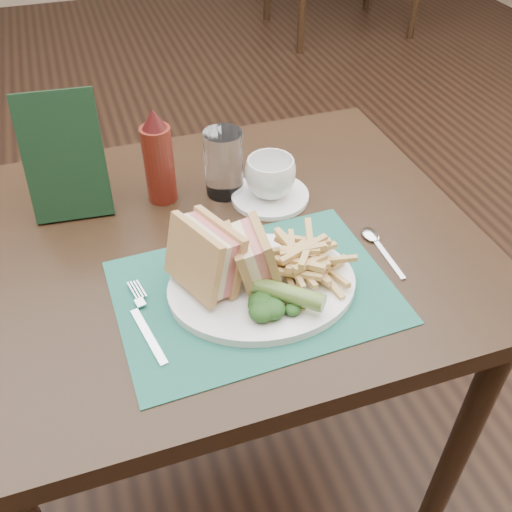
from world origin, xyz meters
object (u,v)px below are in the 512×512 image
(placemat, at_px, (254,292))
(check_presenter, at_px, (64,157))
(saucer, at_px, (270,196))
(sandwich_half_b, at_px, (239,257))
(coffee_cup, at_px, (270,177))
(ketchup_bottle, at_px, (158,156))
(drinking_glass, at_px, (224,163))
(sandwich_half_a, at_px, (194,262))
(table_main, at_px, (229,368))
(plate, at_px, (262,286))

(placemat, bearing_deg, check_presenter, 127.49)
(saucer, distance_m, check_presenter, 0.38)
(sandwich_half_b, height_order, check_presenter, check_presenter)
(coffee_cup, relative_size, ketchup_bottle, 0.52)
(coffee_cup, height_order, drinking_glass, drinking_glass)
(sandwich_half_b, height_order, drinking_glass, drinking_glass)
(sandwich_half_a, bearing_deg, saucer, 24.52)
(table_main, height_order, ketchup_bottle, ketchup_bottle)
(sandwich_half_a, xyz_separation_m, saucer, (0.20, 0.22, -0.07))
(drinking_glass, distance_m, ketchup_bottle, 0.12)
(placemat, distance_m, ketchup_bottle, 0.33)
(ketchup_bottle, bearing_deg, plate, -71.92)
(table_main, relative_size, sandwich_half_b, 9.54)
(saucer, bearing_deg, placemat, -115.15)
(sandwich_half_b, relative_size, ketchup_bottle, 0.51)
(plate, height_order, saucer, plate)
(sandwich_half_b, distance_m, drinking_glass, 0.27)
(sandwich_half_b, height_order, coffee_cup, sandwich_half_b)
(saucer, xyz_separation_m, drinking_glass, (-0.08, 0.05, 0.06))
(sandwich_half_b, bearing_deg, plate, -24.28)
(placemat, height_order, saucer, saucer)
(table_main, xyz_separation_m, plate, (0.02, -0.15, 0.38))
(placemat, distance_m, coffee_cup, 0.26)
(placemat, xyz_separation_m, plate, (0.01, 0.00, 0.01))
(table_main, relative_size, plate, 3.00)
(ketchup_bottle, bearing_deg, check_presenter, 173.00)
(drinking_glass, distance_m, check_presenter, 0.29)
(saucer, bearing_deg, table_main, -144.84)
(table_main, xyz_separation_m, sandwich_half_a, (-0.08, -0.13, 0.45))
(placemat, bearing_deg, coffee_cup, 64.85)
(coffee_cup, relative_size, check_presenter, 0.42)
(table_main, xyz_separation_m, ketchup_bottle, (-0.07, 0.15, 0.47))
(table_main, xyz_separation_m, sandwich_half_b, (-0.01, -0.13, 0.44))
(table_main, bearing_deg, plate, -80.83)
(placemat, relative_size, sandwich_half_b, 4.57)
(placemat, bearing_deg, saucer, 64.85)
(saucer, height_order, check_presenter, check_presenter)
(coffee_cup, bearing_deg, ketchup_bottle, 161.30)
(placemat, bearing_deg, ketchup_bottle, 105.65)
(table_main, height_order, sandwich_half_b, sandwich_half_b)
(sandwich_half_b, distance_m, ketchup_bottle, 0.29)
(coffee_cup, xyz_separation_m, ketchup_bottle, (-0.19, 0.07, 0.05))
(saucer, distance_m, ketchup_bottle, 0.22)
(plate, distance_m, check_presenter, 0.42)
(saucer, bearing_deg, plate, -112.47)
(drinking_glass, relative_size, check_presenter, 0.57)
(placemat, height_order, sandwich_half_a, sandwich_half_a)
(sandwich_half_a, bearing_deg, coffee_cup, 24.52)
(table_main, distance_m, sandwich_half_a, 0.48)
(plate, relative_size, ketchup_bottle, 1.61)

